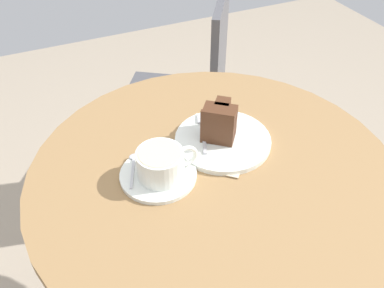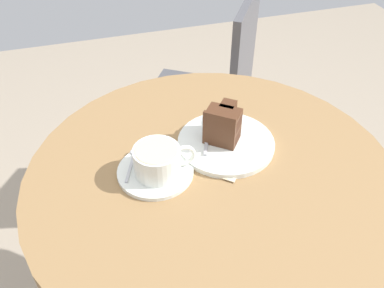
% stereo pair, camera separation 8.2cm
% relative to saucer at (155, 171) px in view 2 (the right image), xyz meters
% --- Properties ---
extents(cafe_table, '(0.76, 0.76, 0.74)m').
position_rel_saucer_xyz_m(cafe_table, '(0.11, -0.02, -0.13)').
color(cafe_table, olive).
rests_on(cafe_table, ground).
extents(saucer, '(0.15, 0.15, 0.01)m').
position_rel_saucer_xyz_m(saucer, '(0.00, 0.00, 0.00)').
color(saucer, silver).
rests_on(saucer, cafe_table).
extents(coffee_cup, '(0.13, 0.09, 0.06)m').
position_rel_saucer_xyz_m(coffee_cup, '(0.01, -0.01, 0.03)').
color(coffee_cup, silver).
rests_on(coffee_cup, saucer).
extents(teaspoon, '(0.05, 0.09, 0.00)m').
position_rel_saucer_xyz_m(teaspoon, '(-0.04, 0.04, 0.01)').
color(teaspoon, '#B7B7BC').
rests_on(teaspoon, saucer).
extents(cake_plate, '(0.21, 0.21, 0.01)m').
position_rel_saucer_xyz_m(cake_plate, '(0.17, 0.04, 0.00)').
color(cake_plate, silver).
rests_on(cake_plate, cafe_table).
extents(cake_slice, '(0.09, 0.09, 0.08)m').
position_rel_saucer_xyz_m(cake_slice, '(0.16, 0.05, 0.05)').
color(cake_slice, '#422619').
rests_on(cake_slice, cake_plate).
extents(fork, '(0.07, 0.13, 0.00)m').
position_rel_saucer_xyz_m(fork, '(0.14, 0.09, 0.01)').
color(fork, '#B7B7BC').
rests_on(fork, cake_plate).
extents(napkin, '(0.23, 0.23, 0.00)m').
position_rel_saucer_xyz_m(napkin, '(0.14, 0.04, -0.00)').
color(napkin, beige).
rests_on(napkin, cafe_table).
extents(cafe_chair, '(0.53, 0.53, 0.85)m').
position_rel_saucer_xyz_m(cafe_chair, '(0.35, 0.60, -0.25)').
color(cafe_chair, '#4C4C51').
rests_on(cafe_chair, ground).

